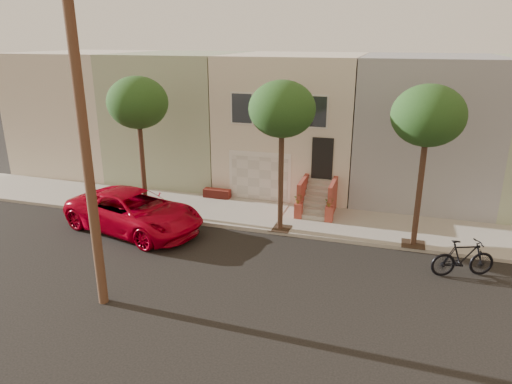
% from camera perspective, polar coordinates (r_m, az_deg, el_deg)
% --- Properties ---
extents(ground, '(90.00, 90.00, 0.00)m').
position_cam_1_polar(ground, '(17.14, -3.59, -9.44)').
color(ground, black).
rests_on(ground, ground).
extents(sidewalk, '(40.00, 3.70, 0.15)m').
position_cam_1_polar(sidewalk, '(21.73, 1.34, -2.93)').
color(sidewalk, '#9B978D').
rests_on(sidewalk, ground).
extents(house_row, '(33.10, 11.70, 7.00)m').
position_cam_1_polar(house_row, '(26.26, 4.90, 8.88)').
color(house_row, beige).
rests_on(house_row, sidewalk).
extents(tree_left, '(2.70, 2.57, 6.30)m').
position_cam_1_polar(tree_left, '(21.27, -14.33, 10.49)').
color(tree_left, '#2D2116').
rests_on(tree_left, sidewalk).
extents(tree_mid, '(2.70, 2.57, 6.30)m').
position_cam_1_polar(tree_mid, '(18.77, 3.22, 10.02)').
color(tree_mid, '#2D2116').
rests_on(tree_mid, sidewalk).
extents(tree_right, '(2.70, 2.57, 6.30)m').
position_cam_1_polar(tree_right, '(18.27, 20.40, 8.66)').
color(tree_right, '#2D2116').
rests_on(tree_right, sidewalk).
extents(pickup_truck, '(6.82, 4.35, 1.75)m').
position_cam_1_polar(pickup_truck, '(20.69, -14.74, -2.32)').
color(pickup_truck, '#AC0018').
rests_on(pickup_truck, ground).
extents(motorcycle, '(2.35, 1.40, 1.36)m').
position_cam_1_polar(motorcycle, '(17.91, 24.11, -7.42)').
color(motorcycle, black).
rests_on(motorcycle, ground).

